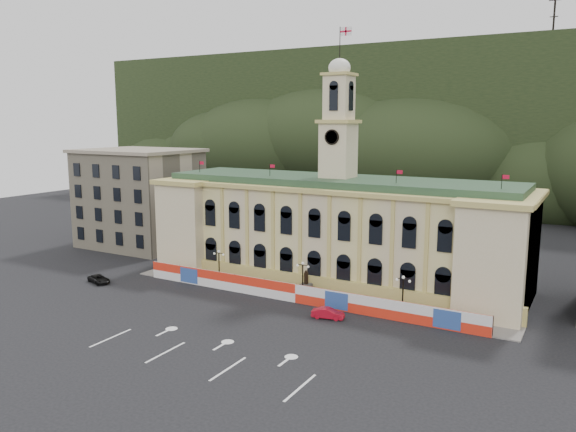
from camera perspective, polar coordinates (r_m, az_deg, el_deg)
The scene contains 13 objects.
ground at distance 63.69m, azimuth -5.88°, elevation -12.45°, with size 260.00×260.00×0.00m, color black.
lane_markings at distance 60.02m, azimuth -8.73°, elevation -13.94°, with size 26.00×10.00×0.02m, color white, non-canonical shape.
hill_ridge at distance 173.43m, azimuth 18.22°, elevation 7.72°, with size 230.00×80.00×64.00m.
city_hall at distance 84.59m, azimuth 4.91°, elevation -1.33°, with size 56.20×17.60×37.10m.
side_building_left at distance 111.49m, azimuth -14.85°, elevation 1.82°, with size 21.00×17.00×18.60m.
hoarding_fence at distance 75.27m, azimuth 0.84°, elevation -7.87°, with size 50.00×0.44×2.50m.
pavement at distance 77.91m, azimuth 1.76°, elevation -8.16°, with size 56.00×5.50×0.16m, color slate.
statue at distance 77.79m, azimuth 1.85°, elevation -7.34°, with size 1.40×1.40×3.72m.
lamp_left at distance 83.66m, azimuth -7.02°, elevation -4.84°, with size 1.96×0.44×5.15m.
lamp_center at distance 76.41m, azimuth 1.51°, elevation -6.18°, with size 1.96×0.44×5.15m.
lamp_right at distance 71.20m, azimuth 11.59°, elevation -7.57°, with size 1.96×0.44×5.15m.
red_sedan at distance 69.79m, azimuth 4.08°, elevation -9.83°, with size 4.21×2.21×1.32m, color #AE0C1D.
black_suv at distance 88.84m, azimuth -18.65°, elevation -6.08°, with size 4.67×3.15×1.19m, color black.
Camera 1 is at (34.45, -47.93, 23.93)m, focal length 35.00 mm.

